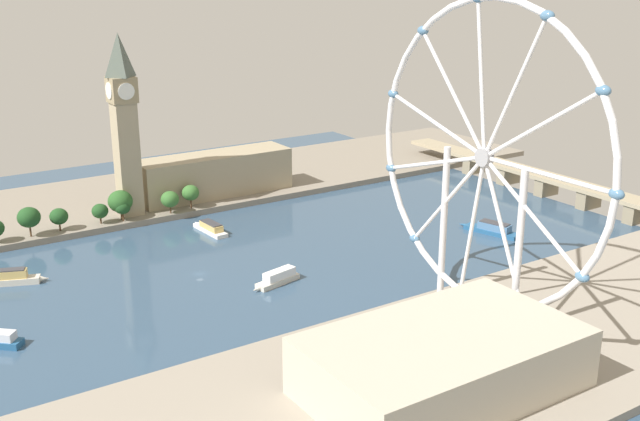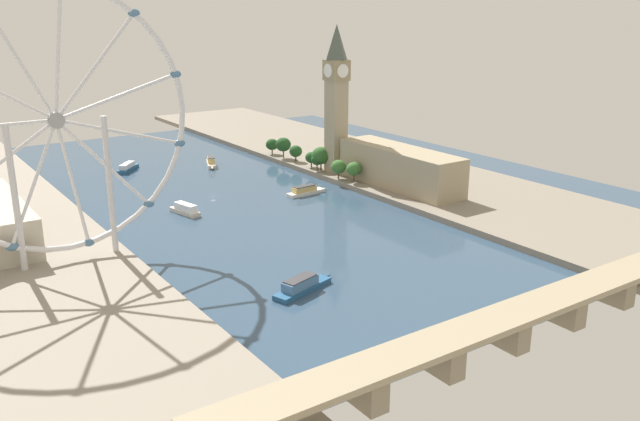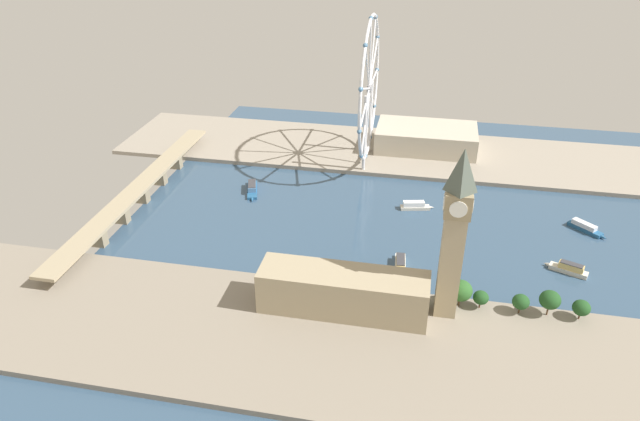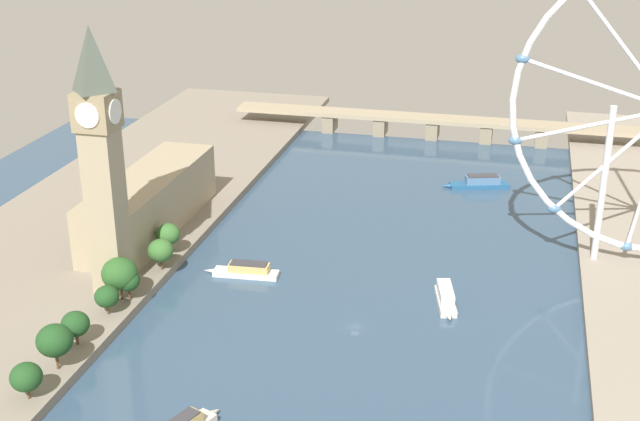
{
  "view_description": "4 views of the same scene",
  "coord_description": "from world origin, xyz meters",
  "views": [
    {
      "loc": [
        264.55,
        -115.56,
        117.99
      ],
      "look_at": [
        -9.43,
        63.6,
        12.97
      ],
      "focal_mm": 43.17,
      "sensor_mm": 36.0,
      "label": 1
    },
    {
      "loc": [
        150.83,
        320.95,
        99.67
      ],
      "look_at": [
        -2.52,
        98.59,
        16.43
      ],
      "focal_mm": 37.72,
      "sensor_mm": 36.0,
      "label": 2
    },
    {
      "loc": [
        -311.24,
        17.14,
        183.41
      ],
      "look_at": [
        -12.44,
        76.84,
        13.47
      ],
      "focal_mm": 32.53,
      "sensor_mm": 36.0,
      "label": 3
    },
    {
      "loc": [
        44.09,
        -227.08,
        132.33
      ],
      "look_at": [
        -22.94,
        48.63,
        17.23
      ],
      "focal_mm": 48.1,
      "sensor_mm": 36.0,
      "label": 4
    }
  ],
  "objects": [
    {
      "name": "tour_boat_1",
      "position": [
        -43.5,
        25.41,
        2.07
      ],
      "size": [
        26.7,
        7.38,
        5.07
      ],
      "rotation": [
        0.0,
        0.0,
        3.22
      ],
      "color": "white",
      "rests_on": "ground_plane"
    },
    {
      "name": "tour_boat_4",
      "position": [
        25.54,
        21.21,
        2.32
      ],
      "size": [
        9.28,
        22.53,
        5.4
      ],
      "rotation": [
        0.0,
        0.0,
        4.93
      ],
      "color": "beige",
      "rests_on": "ground_plane"
    },
    {
      "name": "riverbank_left",
      "position": [
        -113.61,
        0.0,
        1.5
      ],
      "size": [
        90.0,
        520.0,
        3.0
      ],
      "primitive_type": "cube",
      "color": "gray",
      "rests_on": "ground_plane"
    },
    {
      "name": "parliament_block",
      "position": [
        -89.44,
        50.1,
        13.71
      ],
      "size": [
        22.0,
        81.33,
        21.42
      ],
      "primitive_type": "cube",
      "color": "tan",
      "rests_on": "riverbank_left"
    },
    {
      "name": "riverbank_right",
      "position": [
        113.61,
        0.0,
        1.5
      ],
      "size": [
        90.0,
        520.0,
        3.0
      ],
      "primitive_type": "cube",
      "color": "gray",
      "rests_on": "ground_plane"
    },
    {
      "name": "tree_row_embankment",
      "position": [
        -73.97,
        -15.73,
        10.82
      ],
      "size": [
        13.88,
        99.73,
        14.23
      ],
      "color": "#513823",
      "rests_on": "riverbank_left"
    },
    {
      "name": "tour_boat_3",
      "position": [
        29.02,
        132.95,
        2.27
      ],
      "size": [
        30.06,
        13.6,
        5.66
      ],
      "rotation": [
        0.0,
        0.0,
        3.44
      ],
      "color": "#235684",
      "rests_on": "ground_plane"
    },
    {
      "name": "ground_plane",
      "position": [
        0.0,
        0.0,
        0.0
      ],
      "size": [
        397.21,
        397.21,
        0.0
      ],
      "primitive_type": "plane",
      "color": "#334C66"
    },
    {
      "name": "tour_boat_2",
      "position": [
        -30.25,
        -64.6,
        2.54
      ],
      "size": [
        12.23,
        23.15,
        6.2
      ],
      "rotation": [
        0.0,
        0.0,
        1.19
      ],
      "color": "beige",
      "rests_on": "ground_plane"
    },
    {
      "name": "riverside_hall",
      "position": [
        122.39,
        18.58,
        11.65
      ],
      "size": [
        45.78,
        77.33,
        17.3
      ],
      "primitive_type": "cube",
      "color": "#BCB29E",
      "rests_on": "riverbank_right"
    },
    {
      "name": "clock_tower",
      "position": [
        -81.14,
        1.43,
        47.6
      ],
      "size": [
        12.67,
        12.67,
        85.84
      ],
      "color": "tan",
      "rests_on": "riverbank_left"
    },
    {
      "name": "ferris_wheel",
      "position": [
        90.95,
        61.65,
        57.77
      ],
      "size": [
        103.79,
        3.2,
        106.71
      ],
      "color": "silver",
      "rests_on": "riverbank_right"
    },
    {
      "name": "river_bridge",
      "position": [
        -0.0,
        202.33,
        7.94
      ],
      "size": [
        209.21,
        14.21,
        10.95
      ],
      "color": "tan",
      "rests_on": "ground_plane"
    }
  ]
}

